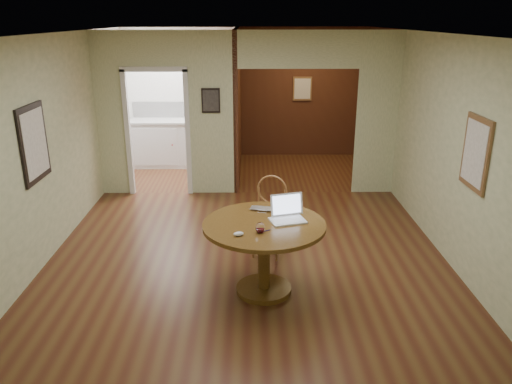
{
  "coord_description": "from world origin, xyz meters",
  "views": [
    {
      "loc": [
        0.04,
        -5.69,
        2.89
      ],
      "look_at": [
        0.11,
        -0.2,
        0.96
      ],
      "focal_mm": 35.0,
      "sensor_mm": 36.0,
      "label": 1
    }
  ],
  "objects_px": {
    "dining_table": "(264,241)",
    "closed_laptop": "(263,210)",
    "chair": "(270,211)",
    "open_laptop": "(287,213)"
  },
  "relations": [
    {
      "from": "dining_table",
      "to": "closed_laptop",
      "type": "xyz_separation_m",
      "value": [
        0.0,
        0.33,
        0.23
      ]
    },
    {
      "from": "chair",
      "to": "open_laptop",
      "type": "relative_size",
      "value": 2.42
    },
    {
      "from": "chair",
      "to": "open_laptop",
      "type": "xyz_separation_m",
      "value": [
        0.15,
        -0.87,
        0.32
      ]
    },
    {
      "from": "dining_table",
      "to": "chair",
      "type": "relative_size",
      "value": 1.29
    },
    {
      "from": "closed_laptop",
      "to": "chair",
      "type": "bearing_deg",
      "value": 94.04
    },
    {
      "from": "dining_table",
      "to": "open_laptop",
      "type": "bearing_deg",
      "value": 24.77
    },
    {
      "from": "chair",
      "to": "closed_laptop",
      "type": "bearing_deg",
      "value": -80.52
    },
    {
      "from": "dining_table",
      "to": "closed_laptop",
      "type": "distance_m",
      "value": 0.4
    },
    {
      "from": "chair",
      "to": "dining_table",
      "type": "bearing_deg",
      "value": -77.66
    },
    {
      "from": "dining_table",
      "to": "open_laptop",
      "type": "xyz_separation_m",
      "value": [
        0.25,
        0.12,
        0.28
      ]
    }
  ]
}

